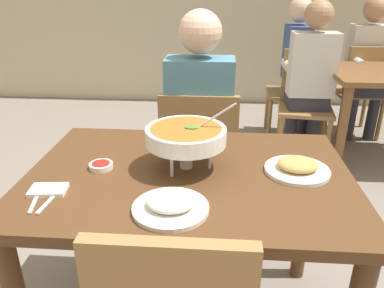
{
  "coord_description": "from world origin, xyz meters",
  "views": [
    {
      "loc": [
        0.1,
        -1.24,
        1.43
      ],
      "look_at": [
        0.0,
        0.15,
        0.83
      ],
      "focal_mm": 35.17,
      "sensor_mm": 36.0,
      "label": 1
    }
  ],
  "objects_px": {
    "patron_bg_right": "(368,61)",
    "chair_diner_main": "(199,156)",
    "chair_bg_right": "(362,87)",
    "curry_bowl": "(186,136)",
    "patron_bg_left": "(310,73)",
    "patron_bg_middle": "(299,61)",
    "dining_table_main": "(189,200)",
    "appetizer_plate": "(297,167)",
    "sauce_dish": "(101,165)",
    "chair_bg_middle": "(301,86)",
    "rice_plate": "(171,205)",
    "diner_main": "(200,115)",
    "chair_bg_left": "(305,98)"
  },
  "relations": [
    {
      "from": "patron_bg_right",
      "to": "chair_diner_main",
      "type": "bearing_deg",
      "value": -131.33
    },
    {
      "from": "chair_diner_main",
      "to": "chair_bg_right",
      "type": "distance_m",
      "value": 2.2
    },
    {
      "from": "curry_bowl",
      "to": "patron_bg_right",
      "type": "distance_m",
      "value": 2.78
    },
    {
      "from": "chair_diner_main",
      "to": "patron_bg_left",
      "type": "distance_m",
      "value": 1.45
    },
    {
      "from": "patron_bg_middle",
      "to": "dining_table_main",
      "type": "bearing_deg",
      "value": -109.71
    },
    {
      "from": "patron_bg_left",
      "to": "patron_bg_right",
      "type": "distance_m",
      "value": 0.83
    },
    {
      "from": "appetizer_plate",
      "to": "sauce_dish",
      "type": "relative_size",
      "value": 2.67
    },
    {
      "from": "dining_table_main",
      "to": "chair_bg_middle",
      "type": "relative_size",
      "value": 1.34
    },
    {
      "from": "rice_plate",
      "to": "chair_bg_right",
      "type": "bearing_deg",
      "value": 60.39
    },
    {
      "from": "chair_bg_right",
      "to": "patron_bg_right",
      "type": "height_order",
      "value": "patron_bg_right"
    },
    {
      "from": "sauce_dish",
      "to": "patron_bg_middle",
      "type": "distance_m",
      "value": 2.62
    },
    {
      "from": "patron_bg_left",
      "to": "patron_bg_right",
      "type": "relative_size",
      "value": 1.0
    },
    {
      "from": "dining_table_main",
      "to": "patron_bg_middle",
      "type": "distance_m",
      "value": 2.49
    },
    {
      "from": "diner_main",
      "to": "patron_bg_middle",
      "type": "height_order",
      "value": "same"
    },
    {
      "from": "diner_main",
      "to": "chair_bg_middle",
      "type": "distance_m",
      "value": 1.84
    },
    {
      "from": "diner_main",
      "to": "curry_bowl",
      "type": "distance_m",
      "value": 0.71
    },
    {
      "from": "chair_bg_middle",
      "to": "chair_bg_right",
      "type": "relative_size",
      "value": 1.0
    },
    {
      "from": "rice_plate",
      "to": "patron_bg_left",
      "type": "distance_m",
      "value": 2.29
    },
    {
      "from": "patron_bg_middle",
      "to": "patron_bg_right",
      "type": "xyz_separation_m",
      "value": [
        0.64,
        0.04,
        0.0
      ]
    },
    {
      "from": "sauce_dish",
      "to": "chair_bg_middle",
      "type": "bearing_deg",
      "value": 62.49
    },
    {
      "from": "sauce_dish",
      "to": "chair_bg_left",
      "type": "bearing_deg",
      "value": 58.7
    },
    {
      "from": "patron_bg_right",
      "to": "dining_table_main",
      "type": "bearing_deg",
      "value": -121.79
    },
    {
      "from": "chair_bg_left",
      "to": "sauce_dish",
      "type": "bearing_deg",
      "value": -121.3
    },
    {
      "from": "curry_bowl",
      "to": "chair_bg_right",
      "type": "relative_size",
      "value": 0.37
    },
    {
      "from": "dining_table_main",
      "to": "diner_main",
      "type": "bearing_deg",
      "value": 90.0
    },
    {
      "from": "dining_table_main",
      "to": "patron_bg_left",
      "type": "xyz_separation_m",
      "value": [
        0.84,
        1.86,
        0.09
      ]
    },
    {
      "from": "curry_bowl",
      "to": "patron_bg_middle",
      "type": "distance_m",
      "value": 2.46
    },
    {
      "from": "dining_table_main",
      "to": "rice_plate",
      "type": "height_order",
      "value": "rice_plate"
    },
    {
      "from": "appetizer_plate",
      "to": "chair_bg_middle",
      "type": "distance_m",
      "value": 2.37
    },
    {
      "from": "rice_plate",
      "to": "appetizer_plate",
      "type": "bearing_deg",
      "value": 33.47
    },
    {
      "from": "chair_bg_left",
      "to": "chair_bg_right",
      "type": "height_order",
      "value": "same"
    },
    {
      "from": "patron_bg_middle",
      "to": "rice_plate",
      "type": "bearing_deg",
      "value": -108.6
    },
    {
      "from": "patron_bg_middle",
      "to": "chair_diner_main",
      "type": "bearing_deg",
      "value": -117.11
    },
    {
      "from": "rice_plate",
      "to": "patron_bg_left",
      "type": "xyz_separation_m",
      "value": [
        0.88,
        2.12,
        -0.05
      ]
    },
    {
      "from": "dining_table_main",
      "to": "appetizer_plate",
      "type": "relative_size",
      "value": 5.01
    },
    {
      "from": "rice_plate",
      "to": "appetizer_plate",
      "type": "height_order",
      "value": "same"
    },
    {
      "from": "appetizer_plate",
      "to": "curry_bowl",
      "type": "bearing_deg",
      "value": 178.73
    },
    {
      "from": "patron_bg_middle",
      "to": "curry_bowl",
      "type": "bearing_deg",
      "value": -110.33
    },
    {
      "from": "rice_plate",
      "to": "chair_bg_left",
      "type": "distance_m",
      "value": 2.39
    },
    {
      "from": "chair_bg_right",
      "to": "patron_bg_left",
      "type": "bearing_deg",
      "value": -140.83
    },
    {
      "from": "dining_table_main",
      "to": "chair_bg_right",
      "type": "xyz_separation_m",
      "value": [
        1.45,
        2.36,
        -0.14
      ]
    },
    {
      "from": "patron_bg_right",
      "to": "chair_bg_left",
      "type": "bearing_deg",
      "value": -145.56
    },
    {
      "from": "sauce_dish",
      "to": "chair_bg_middle",
      "type": "relative_size",
      "value": 0.1
    },
    {
      "from": "diner_main",
      "to": "patron_bg_right",
      "type": "distance_m",
      "value": 2.21
    },
    {
      "from": "chair_bg_right",
      "to": "patron_bg_left",
      "type": "relative_size",
      "value": 0.69
    },
    {
      "from": "diner_main",
      "to": "rice_plate",
      "type": "relative_size",
      "value": 5.46
    },
    {
      "from": "chair_bg_left",
      "to": "patron_bg_right",
      "type": "height_order",
      "value": "patron_bg_right"
    },
    {
      "from": "appetizer_plate",
      "to": "patron_bg_left",
      "type": "relative_size",
      "value": 0.18
    },
    {
      "from": "appetizer_plate",
      "to": "chair_bg_right",
      "type": "bearing_deg",
      "value": 65.72
    },
    {
      "from": "appetizer_plate",
      "to": "chair_bg_right",
      "type": "relative_size",
      "value": 0.27
    }
  ]
}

